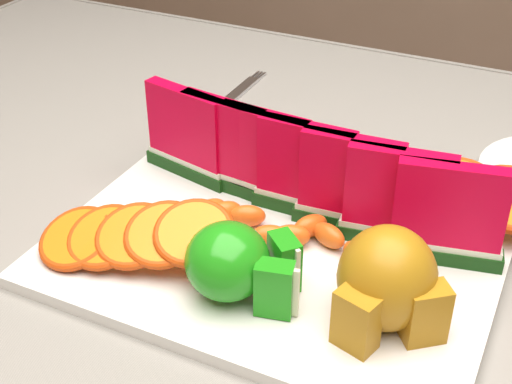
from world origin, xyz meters
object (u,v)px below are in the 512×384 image
(platter, at_px, (276,249))
(pear_cluster, at_px, (387,283))
(fork, at_px, (229,100))
(apple_cluster, at_px, (236,263))

(platter, height_order, pear_cluster, pear_cluster)
(platter, xyz_separation_m, fork, (-0.19, 0.27, -0.00))
(platter, height_order, apple_cluster, apple_cluster)
(apple_cluster, height_order, fork, apple_cluster)
(pear_cluster, xyz_separation_m, fork, (-0.31, 0.33, -0.05))
(apple_cluster, distance_m, pear_cluster, 0.12)
(platter, relative_size, pear_cluster, 4.12)
(pear_cluster, bearing_deg, platter, 155.26)
(fork, bearing_deg, apple_cluster, -61.45)
(platter, distance_m, fork, 0.33)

